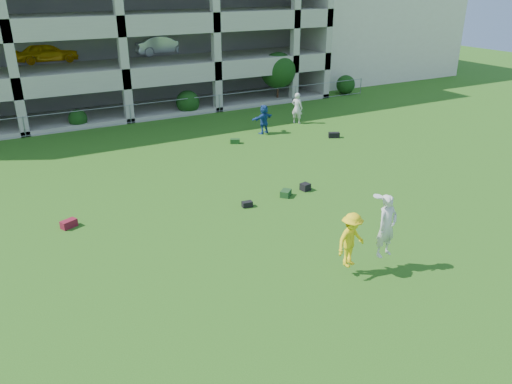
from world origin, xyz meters
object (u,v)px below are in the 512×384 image
crate_d (305,187)px  parking_garage (89,13)px  stucco_building (344,17)px  bystander_e (297,108)px  frisbee_contest (364,235)px  bystander_d (264,119)px

crate_d → parking_garage: parking_garage is taller
stucco_building → bystander_e: (-14.03, -13.84, -4.05)m
crate_d → parking_garage: bearing=98.7°
stucco_building → crate_d: 30.52m
frisbee_contest → parking_garage: 29.19m
crate_d → bystander_d: bearing=72.1°
bystander_e → frisbee_contest: size_ratio=0.87×
frisbee_contest → stucco_building: bearing=53.3°
stucco_building → frisbee_contest: 36.43m
bystander_e → parking_garage: 17.02m
bystander_e → parking_garage: bearing=-2.1°
stucco_building → crate_d: (-19.53, -22.95, -4.85)m
bystander_e → bystander_d: bearing=72.0°
bystander_d → crate_d: bystander_d is taller
bystander_e → stucco_building: bearing=-81.0°
bystander_e → frisbee_contest: frisbee_contest is taller
bystander_d → crate_d: 8.65m
bystander_d → parking_garage: size_ratio=0.06×
stucco_building → parking_garage: bearing=-179.3°
bystander_e → crate_d: bystander_e is taller
stucco_building → bystander_d: size_ratio=9.69×
frisbee_contest → bystander_d: bearing=71.6°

